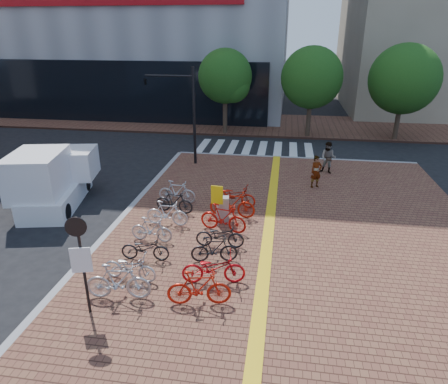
% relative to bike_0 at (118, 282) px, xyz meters
% --- Properties ---
extents(ground, '(120.00, 120.00, 0.00)m').
position_rel_bike_0_xyz_m(ground, '(1.98, 2.45, -0.71)').
color(ground, black).
rests_on(ground, ground).
extents(kerb_north, '(14.00, 0.25, 0.15)m').
position_rel_bike_0_xyz_m(kerb_north, '(4.98, 14.45, -0.63)').
color(kerb_north, gray).
rests_on(kerb_north, ground).
extents(far_sidewalk, '(70.00, 8.00, 0.15)m').
position_rel_bike_0_xyz_m(far_sidewalk, '(1.98, 23.45, -0.63)').
color(far_sidewalk, brown).
rests_on(far_sidewalk, ground).
extents(crosswalk, '(7.50, 4.00, 0.01)m').
position_rel_bike_0_xyz_m(crosswalk, '(2.48, 16.45, -0.70)').
color(crosswalk, silver).
rests_on(crosswalk, ground).
extents(street_trees, '(16.20, 4.60, 6.35)m').
position_rel_bike_0_xyz_m(street_trees, '(7.02, 19.91, 3.39)').
color(street_trees, '#38281E').
rests_on(street_trees, far_sidewalk).
extents(bike_0, '(1.90, 0.74, 1.11)m').
position_rel_bike_0_xyz_m(bike_0, '(0.00, 0.00, 0.00)').
color(bike_0, '#B4B4B9').
rests_on(bike_0, sidewalk).
extents(bike_1, '(1.74, 0.75, 0.89)m').
position_rel_bike_0_xyz_m(bike_1, '(-0.03, 0.93, -0.11)').
color(bike_1, '#B4B5B9').
rests_on(bike_1, sidewalk).
extents(bike_2, '(1.64, 0.66, 0.85)m').
position_rel_bike_0_xyz_m(bike_2, '(0.04, 2.10, -0.13)').
color(bike_2, black).
rests_on(bike_2, sidewalk).
extents(bike_3, '(1.57, 0.52, 0.93)m').
position_rel_bike_0_xyz_m(bike_3, '(-0.15, 3.33, -0.09)').
color(bike_3, '#B6B6BB').
rests_on(bike_3, sidewalk).
extents(bike_4, '(1.69, 0.53, 1.01)m').
position_rel_bike_0_xyz_m(bike_4, '(0.04, 4.66, -0.05)').
color(bike_4, silver).
rests_on(bike_4, sidewalk).
extents(bike_5, '(1.68, 0.68, 0.98)m').
position_rel_bike_0_xyz_m(bike_5, '(0.00, 5.83, -0.07)').
color(bike_5, black).
rests_on(bike_5, sidewalk).
extents(bike_6, '(1.72, 0.60, 1.01)m').
position_rel_bike_0_xyz_m(bike_6, '(-0.16, 6.85, -0.05)').
color(bike_6, silver).
rests_on(bike_6, sidewalk).
extents(bike_7, '(1.84, 0.80, 1.07)m').
position_rel_bike_0_xyz_m(bike_7, '(2.29, 0.09, -0.02)').
color(bike_7, red).
rests_on(bike_7, sidewalk).
extents(bike_8, '(1.99, 0.98, 1.00)m').
position_rel_bike_0_xyz_m(bike_8, '(2.50, 1.17, -0.06)').
color(bike_8, '#B40C13').
rests_on(bike_8, sidewalk).
extents(bike_9, '(1.59, 0.73, 0.92)m').
position_rel_bike_0_xyz_m(bike_9, '(2.32, 2.33, -0.09)').
color(bike_9, black).
rests_on(bike_9, sidewalk).
extents(bike_10, '(1.72, 0.67, 0.89)m').
position_rel_bike_0_xyz_m(bike_10, '(2.34, 3.31, -0.11)').
color(bike_10, black).
rests_on(bike_10, sidewalk).
extents(bike_11, '(1.89, 0.88, 1.09)m').
position_rel_bike_0_xyz_m(bike_11, '(2.27, 4.50, -0.01)').
color(bike_11, red).
rests_on(bike_11, sidewalk).
extents(bike_12, '(1.92, 0.71, 1.13)m').
position_rel_bike_0_xyz_m(bike_12, '(2.43, 5.79, 0.01)').
color(bike_12, '#A91D0C').
rests_on(bike_12, sidewalk).
extents(bike_13, '(1.95, 0.98, 0.98)m').
position_rel_bike_0_xyz_m(bike_13, '(2.40, 6.88, -0.07)').
color(bike_13, '#B51A0C').
rests_on(bike_13, sidewalk).
extents(pedestrian_a, '(0.68, 0.59, 1.56)m').
position_rel_bike_0_xyz_m(pedestrian_a, '(5.96, 9.70, 0.22)').
color(pedestrian_a, gray).
rests_on(pedestrian_a, sidewalk).
extents(pedestrian_b, '(0.98, 0.87, 1.69)m').
position_rel_bike_0_xyz_m(pedestrian_b, '(6.70, 11.88, 0.29)').
color(pedestrian_b, '#53586A').
rests_on(pedestrian_b, sidewalk).
extents(utility_box, '(0.53, 0.42, 1.07)m').
position_rel_bike_0_xyz_m(utility_box, '(2.12, 5.25, -0.02)').
color(utility_box, '#AAAAAE').
rests_on(utility_box, sidewalk).
extents(yellow_sign, '(0.46, 0.12, 1.68)m').
position_rel_bike_0_xyz_m(yellow_sign, '(1.98, 4.86, 0.61)').
color(yellow_sign, '#B7B7BC').
rests_on(yellow_sign, sidewalk).
extents(notice_sign, '(0.52, 0.19, 2.87)m').
position_rel_bike_0_xyz_m(notice_sign, '(-0.57, -0.72, 1.25)').
color(notice_sign, black).
rests_on(notice_sign, sidewalk).
extents(traffic_light_pole, '(2.84, 1.10, 5.30)m').
position_rel_bike_0_xyz_m(traffic_light_pole, '(-1.82, 12.46, 3.10)').
color(traffic_light_pole, black).
rests_on(traffic_light_pole, sidewalk).
extents(box_truck, '(2.84, 4.79, 2.59)m').
position_rel_bike_0_xyz_m(box_truck, '(-5.43, 6.07, 0.51)').
color(box_truck, white).
rests_on(box_truck, ground).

